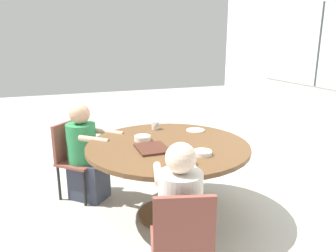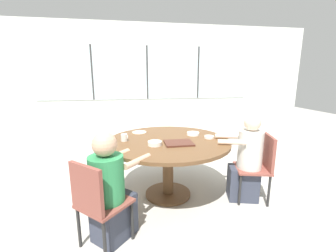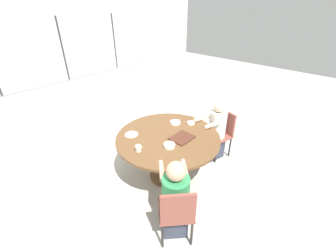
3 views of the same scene
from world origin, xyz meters
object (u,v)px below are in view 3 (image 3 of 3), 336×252
chair_for_woman_green_shirt (222,130)px  bowl_cereal (191,123)px  person_woman_green_shirt (215,133)px  coffee_mug (138,148)px  bowl_white_shallow (169,146)px  chair_for_man_blue_shirt (177,211)px  person_man_blue_shirt (175,200)px  bowl_fruit (175,122)px

chair_for_woman_green_shirt → bowl_cereal: 0.70m
person_woman_green_shirt → coffee_mug: person_woman_green_shirt is taller
person_woman_green_shirt → bowl_white_shallow: bearing=102.3°
coffee_mug → bowl_cereal: bearing=-3.4°
bowl_cereal → chair_for_woman_green_shirt: bearing=-26.4°
bowl_cereal → coffee_mug: bearing=176.6°
coffee_mug → bowl_cereal: size_ratio=0.72×
chair_for_man_blue_shirt → coffee_mug: size_ratio=9.59×
person_man_blue_shirt → bowl_cereal: size_ratio=8.74×
bowl_fruit → chair_for_man_blue_shirt: bearing=-138.6°
person_woman_green_shirt → bowl_cereal: person_woman_green_shirt is taller
person_man_blue_shirt → chair_for_woman_green_shirt: bearing=56.1°
chair_for_woman_green_shirt → bowl_white_shallow: (-1.30, 0.10, 0.28)m
chair_for_man_blue_shirt → bowl_fruit: chair_for_man_blue_shirt is taller
person_woman_green_shirt → person_man_blue_shirt: (-1.63, -0.46, -0.02)m
person_man_blue_shirt → bowl_cereal: person_man_blue_shirt is taller
chair_for_man_blue_shirt → coffee_mug: (0.24, 0.89, 0.30)m
bowl_white_shallow → chair_for_man_blue_shirt: bearing=-132.7°
person_man_blue_shirt → coffee_mug: bearing=123.4°
coffee_mug → bowl_cereal: (1.08, -0.06, -0.03)m
person_woman_green_shirt → coffee_mug: bearing=93.7°
chair_for_man_blue_shirt → chair_for_woman_green_shirt: bearing=58.8°
bowl_white_shallow → bowl_cereal: 0.75m
chair_for_man_blue_shirt → bowl_cereal: (1.33, 0.83, 0.27)m
chair_for_woman_green_shirt → chair_for_man_blue_shirt: (-1.90, -0.54, 0.00)m
person_man_blue_shirt → bowl_white_shallow: person_man_blue_shirt is taller
chair_for_woman_green_shirt → coffee_mug: bearing=93.3°
coffee_mug → bowl_cereal: coffee_mug is taller
person_woman_green_shirt → bowl_white_shallow: (-1.15, 0.06, 0.28)m
person_man_blue_shirt → bowl_white_shallow: (0.48, 0.52, 0.30)m
coffee_mug → chair_for_woman_green_shirt: bearing=-11.9°
person_woman_green_shirt → bowl_white_shallow: size_ratio=6.86×
person_woman_green_shirt → bowl_cereal: size_ratio=8.98×
person_woman_green_shirt → person_man_blue_shirt: bearing=121.1°
chair_for_man_blue_shirt → person_woman_green_shirt: size_ratio=0.76×
person_woman_green_shirt → bowl_fruit: (-0.57, 0.44, 0.28)m
chair_for_woman_green_shirt → bowl_cereal: bearing=78.8°
person_woman_green_shirt → bowl_white_shallow: person_woman_green_shirt is taller
person_man_blue_shirt → bowl_cereal: (1.21, 0.70, 0.29)m
person_woman_green_shirt → bowl_cereal: (-0.41, 0.24, 0.27)m
coffee_mug → bowl_fruit: bearing=8.3°
coffee_mug → bowl_white_shallow: size_ratio=0.55×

